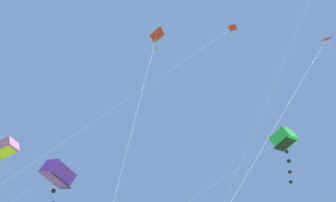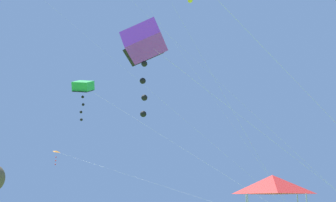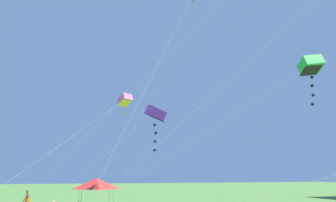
{
  "view_description": "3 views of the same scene",
  "coord_description": "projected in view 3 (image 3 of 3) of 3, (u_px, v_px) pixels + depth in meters",
  "views": [
    {
      "loc": [
        8.43,
        1.7,
        2.37
      ],
      "look_at": [
        0.25,
        12.29,
        10.27
      ],
      "focal_mm": 35.0,
      "sensor_mm": 36.0,
      "label": 1
    },
    {
      "loc": [
        -22.43,
        9.02,
        1.98
      ],
      "look_at": [
        -0.35,
        12.93,
        7.94
      ],
      "focal_mm": 40.0,
      "sensor_mm": 36.0,
      "label": 2
    },
    {
      "loc": [
        22.62,
        4.3,
        3.36
      ],
      "look_at": [
        3.04,
        10.28,
        7.33
      ],
      "focal_mm": 40.0,
      "sensor_mm": 36.0,
      "label": 3
    }
  ],
  "objects": [
    {
      "name": "festival_tent",
      "position": [
        96.0,
        184.0,
        27.28
      ],
      "size": [
        2.49,
        2.49,
        3.03
      ],
      "color": "#B7B7BC",
      "rests_on": "ground"
    },
    {
      "name": "kite_pink_box_1",
      "position": [
        125.0,
        100.0,
        34.22
      ],
      "size": [
        11.75,
        12.72,
        10.56
      ],
      "color": "silver",
      "rests_on": "ground"
    },
    {
      "name": "kite_green_box_2",
      "position": [
        311.0,
        66.0,
        24.26
      ],
      "size": [
        5.43,
        16.28,
        10.95
      ],
      "color": "silver",
      "rests_on": "ground"
    },
    {
      "name": "kite_purple_box_5",
      "position": [
        155.0,
        114.0,
        32.25
      ],
      "size": [
        1.92,
        10.89,
        9.31
      ],
      "color": "silver",
      "rests_on": "ground"
    }
  ]
}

